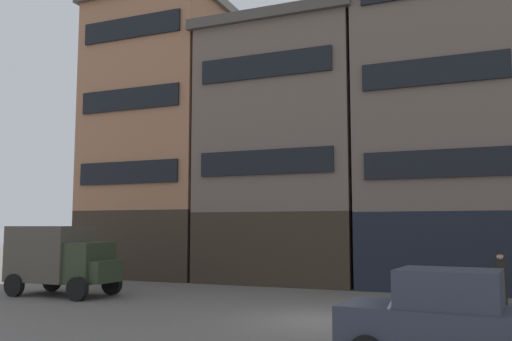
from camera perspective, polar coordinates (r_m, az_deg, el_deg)
ground_plane at (r=15.68m, az=7.14°, el=-15.49°), size 120.00×120.00×0.00m
building_far_left at (r=29.85m, az=-10.25°, el=3.69°), size 7.28×5.89×15.00m
building_center_left at (r=26.48m, az=3.07°, el=2.09°), size 7.95×5.89×12.51m
building_center_right at (r=25.25m, az=18.79°, el=5.45°), size 7.21×5.89×14.81m
delivery_truck_near at (r=22.14m, az=-19.90°, el=-8.66°), size 4.38×2.18×2.62m
sedan_dark at (r=10.89m, az=19.24°, el=-14.64°), size 3.83×2.13×1.83m
pedestrian_officer at (r=20.18m, az=24.47°, el=-10.04°), size 0.48×0.48×1.79m
fire_hydrant_curbside at (r=21.05m, az=18.95°, el=-11.57°), size 0.24×0.24×0.83m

